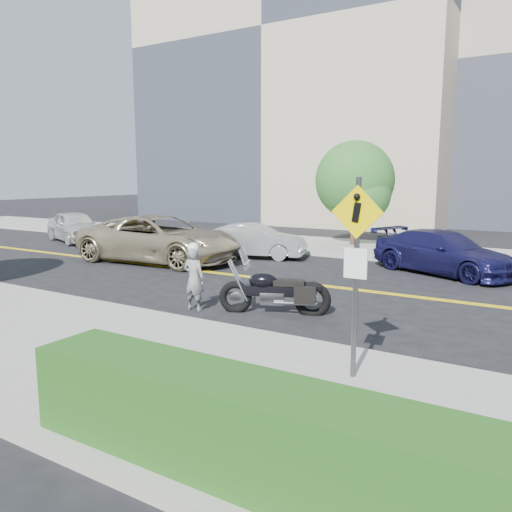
{
  "coord_description": "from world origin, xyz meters",
  "views": [
    {
      "loc": [
        6.66,
        -13.24,
        3.15
      ],
      "look_at": [
        0.31,
        -2.71,
        1.2
      ],
      "focal_mm": 35.0,
      "sensor_mm": 36.0,
      "label": 1
    }
  ],
  "objects_px": {
    "suv": "(160,239)",
    "parked_car_silver": "(253,241)",
    "parked_car_blue": "(443,252)",
    "motorcyclist": "(194,277)",
    "parked_car_white": "(75,226)",
    "motorcycle": "(275,281)",
    "pedestrian_sign": "(356,259)"
  },
  "relations": [
    {
      "from": "motorcycle",
      "to": "parked_car_silver",
      "type": "distance_m",
      "value": 8.21
    },
    {
      "from": "motorcyclist",
      "to": "parked_car_blue",
      "type": "height_order",
      "value": "motorcyclist"
    },
    {
      "from": "suv",
      "to": "parked_car_white",
      "type": "xyz_separation_m",
      "value": [
        -7.63,
        2.34,
        -0.12
      ]
    },
    {
      "from": "suv",
      "to": "parked_car_blue",
      "type": "distance_m",
      "value": 10.01
    },
    {
      "from": "pedestrian_sign",
      "to": "parked_car_blue",
      "type": "height_order",
      "value": "pedestrian_sign"
    },
    {
      "from": "motorcyclist",
      "to": "pedestrian_sign",
      "type": "bearing_deg",
      "value": 152.24
    },
    {
      "from": "motorcyclist",
      "to": "motorcycle",
      "type": "height_order",
      "value": "motorcyclist"
    },
    {
      "from": "pedestrian_sign",
      "to": "motorcyclist",
      "type": "distance_m",
      "value": 5.39
    },
    {
      "from": "parked_car_white",
      "to": "motorcycle",
      "type": "bearing_deg",
      "value": -91.94
    },
    {
      "from": "parked_car_silver",
      "to": "motorcyclist",
      "type": "bearing_deg",
      "value": -175.17
    },
    {
      "from": "motorcyclist",
      "to": "parked_car_blue",
      "type": "xyz_separation_m",
      "value": [
        4.15,
        7.88,
        -0.11
      ]
    },
    {
      "from": "pedestrian_sign",
      "to": "parked_car_silver",
      "type": "xyz_separation_m",
      "value": [
        -7.69,
        9.71,
        -1.29
      ]
    },
    {
      "from": "suv",
      "to": "motorcyclist",
      "type": "bearing_deg",
      "value": -136.11
    },
    {
      "from": "parked_car_silver",
      "to": "parked_car_blue",
      "type": "relative_size",
      "value": 0.84
    },
    {
      "from": "parked_car_blue",
      "to": "parked_car_silver",
      "type": "bearing_deg",
      "value": 117.2
    },
    {
      "from": "pedestrian_sign",
      "to": "motorcyclist",
      "type": "height_order",
      "value": "pedestrian_sign"
    },
    {
      "from": "motorcyclist",
      "to": "suv",
      "type": "bearing_deg",
      "value": -44.59
    },
    {
      "from": "parked_car_white",
      "to": "parked_car_blue",
      "type": "height_order",
      "value": "parked_car_white"
    },
    {
      "from": "motorcyclist",
      "to": "motorcycle",
      "type": "relative_size",
      "value": 0.65
    },
    {
      "from": "pedestrian_sign",
      "to": "parked_car_white",
      "type": "bearing_deg",
      "value": 152.18
    },
    {
      "from": "motorcycle",
      "to": "parked_car_blue",
      "type": "height_order",
      "value": "motorcycle"
    },
    {
      "from": "suv",
      "to": "parked_car_blue",
      "type": "bearing_deg",
      "value": -76.53
    },
    {
      "from": "motorcyclist",
      "to": "suv",
      "type": "distance_m",
      "value": 7.23
    },
    {
      "from": "suv",
      "to": "parked_car_silver",
      "type": "height_order",
      "value": "suv"
    },
    {
      "from": "pedestrian_sign",
      "to": "motorcycle",
      "type": "xyz_separation_m",
      "value": [
        -3.0,
        2.97,
        -1.2
      ]
    },
    {
      "from": "motorcycle",
      "to": "parked_car_silver",
      "type": "bearing_deg",
      "value": 102.21
    },
    {
      "from": "pedestrian_sign",
      "to": "suv",
      "type": "relative_size",
      "value": 0.48
    },
    {
      "from": "pedestrian_sign",
      "to": "suv",
      "type": "distance_m",
      "value": 12.42
    },
    {
      "from": "pedestrian_sign",
      "to": "parked_car_silver",
      "type": "bearing_deg",
      "value": 128.4
    },
    {
      "from": "pedestrian_sign",
      "to": "parked_car_white",
      "type": "distance_m",
      "value": 20.16
    },
    {
      "from": "pedestrian_sign",
      "to": "motorcycle",
      "type": "distance_m",
      "value": 4.39
    },
    {
      "from": "parked_car_silver",
      "to": "motorcycle",
      "type": "bearing_deg",
      "value": -161.58
    }
  ]
}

